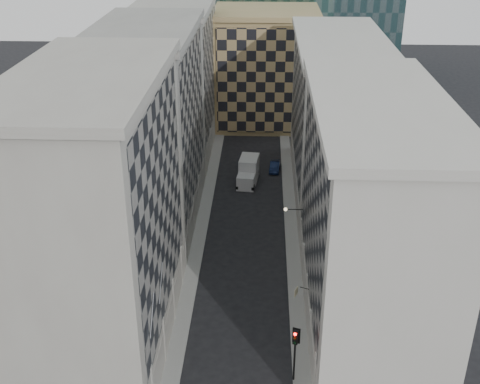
# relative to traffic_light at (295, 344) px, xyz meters

# --- Properties ---
(sidewalk_west) EXTENTS (1.50, 100.00, 0.15)m
(sidewalk_west) POSITION_rel_traffic_light_xyz_m (-9.80, 23.59, -3.62)
(sidewalk_west) COLOR gray
(sidewalk_west) RESTS_ON ground
(sidewalk_east) EXTENTS (1.50, 100.00, 0.15)m
(sidewalk_east) POSITION_rel_traffic_light_xyz_m (0.70, 23.59, -3.62)
(sidewalk_east) COLOR gray
(sidewalk_east) RESTS_ON ground
(bldg_left_a) EXTENTS (10.80, 22.80, 23.70)m
(bldg_left_a) POSITION_rel_traffic_light_xyz_m (-15.43, 4.59, 8.13)
(bldg_left_a) COLOR gray
(bldg_left_a) RESTS_ON ground
(bldg_left_b) EXTENTS (10.80, 22.80, 22.70)m
(bldg_left_b) POSITION_rel_traffic_light_xyz_m (-15.43, 26.59, 7.63)
(bldg_left_b) COLOR gray
(bldg_left_b) RESTS_ON ground
(bldg_left_c) EXTENTS (10.80, 22.80, 21.70)m
(bldg_left_c) POSITION_rel_traffic_light_xyz_m (-15.43, 48.59, 7.13)
(bldg_left_c) COLOR gray
(bldg_left_c) RESTS_ON ground
(bldg_right_a) EXTENTS (10.80, 26.80, 20.70)m
(bldg_right_a) POSITION_rel_traffic_light_xyz_m (6.33, 8.59, 6.62)
(bldg_right_a) COLOR #B6B2A7
(bldg_right_a) RESTS_ON ground
(bldg_right_b) EXTENTS (10.80, 28.80, 19.70)m
(bldg_right_b) POSITION_rel_traffic_light_xyz_m (6.34, 35.59, 6.15)
(bldg_right_b) COLOR #B6B2A7
(bldg_right_b) RESTS_ON ground
(tan_block) EXTENTS (16.80, 14.80, 18.80)m
(tan_block) POSITION_rel_traffic_light_xyz_m (-2.55, 61.48, 5.74)
(tan_block) COLOR #A28D56
(tan_block) RESTS_ON ground
(flagpoles_left) EXTENTS (0.10, 6.33, 2.33)m
(flagpoles_left) POSITION_rel_traffic_light_xyz_m (-10.45, -0.41, 4.30)
(flagpoles_left) COLOR gray
(flagpoles_left) RESTS_ON ground
(bracket_lamp) EXTENTS (1.98, 0.36, 0.36)m
(bracket_lamp) POSITION_rel_traffic_light_xyz_m (-0.17, 17.59, 2.50)
(bracket_lamp) COLOR black
(bracket_lamp) RESTS_ON ground
(traffic_light) EXTENTS (0.60, 0.60, 4.95)m
(traffic_light) POSITION_rel_traffic_light_xyz_m (0.00, 0.00, 0.00)
(traffic_light) COLOR black
(traffic_light) RESTS_ON sidewalk_east
(box_truck) EXTENTS (3.05, 6.13, 3.23)m
(box_truck) POSITION_rel_traffic_light_xyz_m (-4.68, 37.28, -2.29)
(box_truck) COLOR #BEBEBE
(box_truck) RESTS_ON ground
(dark_car) EXTENTS (1.63, 3.91, 1.26)m
(dark_car) POSITION_rel_traffic_light_xyz_m (-1.05, 41.07, -3.07)
(dark_car) COLOR #0E1835
(dark_car) RESTS_ON ground
(shop_sign) EXTENTS (1.27, 0.70, 0.81)m
(shop_sign) POSITION_rel_traffic_light_xyz_m (0.41, 6.73, 0.14)
(shop_sign) COLOR black
(shop_sign) RESTS_ON ground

